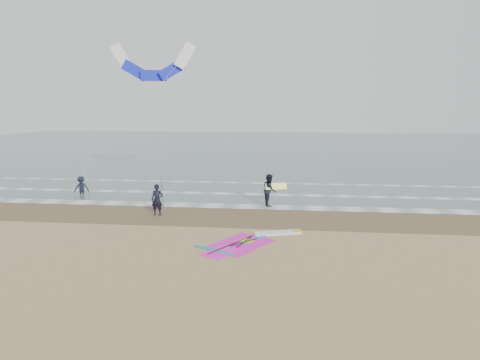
# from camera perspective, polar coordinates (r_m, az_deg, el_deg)

# --- Properties ---
(ground) EXTENTS (120.00, 120.00, 0.00)m
(ground) POSITION_cam_1_polar(r_m,az_deg,el_deg) (18.14, -1.66, -9.52)
(ground) COLOR tan
(ground) RESTS_ON ground
(sea_water) EXTENTS (120.00, 80.00, 0.02)m
(sea_water) POSITION_cam_1_polar(r_m,az_deg,el_deg) (65.28, 4.28, 4.39)
(sea_water) COLOR #47605E
(sea_water) RESTS_ON ground
(wet_sand_band) EXTENTS (120.00, 5.00, 0.01)m
(wet_sand_band) POSITION_cam_1_polar(r_m,az_deg,el_deg) (23.85, 0.37, -4.81)
(wet_sand_band) COLOR brown
(wet_sand_band) RESTS_ON ground
(foam_waterline) EXTENTS (120.00, 9.15, 0.02)m
(foam_waterline) POSITION_cam_1_polar(r_m,az_deg,el_deg) (28.14, 1.33, -2.51)
(foam_waterline) COLOR white
(foam_waterline) RESTS_ON ground
(windsurf_rig) EXTENTS (4.76, 4.51, 0.11)m
(windsurf_rig) POSITION_cam_1_polar(r_m,az_deg,el_deg) (19.41, 1.48, -8.13)
(windsurf_rig) COLOR white
(windsurf_rig) RESTS_ON ground
(person_standing) EXTENTS (0.65, 0.43, 1.76)m
(person_standing) POSITION_cam_1_polar(r_m,az_deg,el_deg) (24.24, -11.00, -2.62)
(person_standing) COLOR black
(person_standing) RESTS_ON ground
(person_walking) EXTENTS (0.87, 1.05, 1.97)m
(person_walking) POSITION_cam_1_polar(r_m,az_deg,el_deg) (26.13, 3.95, -1.35)
(person_walking) COLOR black
(person_walking) RESTS_ON ground
(person_wading) EXTENTS (1.11, 0.74, 1.61)m
(person_wading) POSITION_cam_1_polar(r_m,az_deg,el_deg) (31.56, -20.42, -0.36)
(person_wading) COLOR black
(person_wading) RESTS_ON ground
(held_pole) EXTENTS (0.17, 0.86, 1.82)m
(held_pole) POSITION_cam_1_polar(r_m,az_deg,el_deg) (24.07, -10.35, -1.69)
(held_pole) COLOR black
(held_pole) RESTS_ON ground
(carried_kiteboard) EXTENTS (1.30, 0.51, 0.39)m
(carried_kiteboard) POSITION_cam_1_polar(r_m,az_deg,el_deg) (25.97, 4.83, -0.84)
(carried_kiteboard) COLOR yellow
(carried_kiteboard) RESTS_ON ground
(surf_kite) EXTENTS (7.44, 4.12, 9.65)m
(surf_kite) POSITION_cam_1_polar(r_m,az_deg,el_deg) (33.15, -11.53, 14.66)
(surf_kite) COLOR white
(surf_kite) RESTS_ON ground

